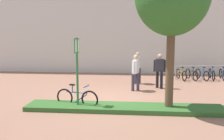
{
  "coord_description": "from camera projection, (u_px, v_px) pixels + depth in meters",
  "views": [
    {
      "loc": [
        0.99,
        -10.26,
        2.7
      ],
      "look_at": [
        -0.1,
        1.37,
        1.02
      ],
      "focal_mm": 40.66,
      "sensor_mm": 36.0,
      "label": 1
    }
  ],
  "objects": [
    {
      "name": "ground_plane",
      "position": [
        111.0,
        99.0,
        10.59
      ],
      "size": [
        60.0,
        60.0,
        0.0
      ],
      "primitive_type": "plane",
      "color": "#936651"
    },
    {
      "name": "building_facade",
      "position": [
        122.0,
        0.0,
        17.33
      ],
      "size": [
        28.0,
        1.2,
        10.0
      ],
      "primitive_type": "cube",
      "color": "silver",
      "rests_on": "ground"
    },
    {
      "name": "planter_strip",
      "position": [
        124.0,
        108.0,
        9.03
      ],
      "size": [
        7.0,
        1.1,
        0.16
      ],
      "primitive_type": "cube",
      "color": "#336028",
      "rests_on": "ground"
    },
    {
      "name": "parking_sign_post",
      "position": [
        77.0,
        63.0,
        8.95
      ],
      "size": [
        0.11,
        0.36,
        2.56
      ],
      "color": "#2D7238",
      "rests_on": "ground"
    },
    {
      "name": "bike_at_sign",
      "position": [
        77.0,
        98.0,
        9.36
      ],
      "size": [
        1.65,
        0.52,
        0.86
      ],
      "color": "black",
      "rests_on": "ground"
    },
    {
      "name": "bike_rack_cluster",
      "position": [
        207.0,
        74.0,
        14.94
      ],
      "size": [
        3.73,
        1.94,
        0.83
      ],
      "color": "#99999E",
      "rests_on": "ground"
    },
    {
      "name": "bollard_steel",
      "position": [
        161.0,
        76.0,
        13.43
      ],
      "size": [
        0.16,
        0.16,
        0.9
      ],
      "primitive_type": "cylinder",
      "color": "#ADADB2",
      "rests_on": "ground"
    },
    {
      "name": "person_suited_navy",
      "position": [
        160.0,
        69.0,
        12.49
      ],
      "size": [
        0.61,
        0.36,
        1.72
      ],
      "color": "black",
      "rests_on": "ground"
    },
    {
      "name": "person_shirt_blue",
      "position": [
        138.0,
        66.0,
        13.63
      ],
      "size": [
        0.35,
        0.61,
        1.72
      ],
      "color": "#383342",
      "rests_on": "ground"
    },
    {
      "name": "person_casual_tan",
      "position": [
        136.0,
        70.0,
        11.95
      ],
      "size": [
        0.38,
        0.58,
        1.72
      ],
      "color": "#383342",
      "rests_on": "ground"
    }
  ]
}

